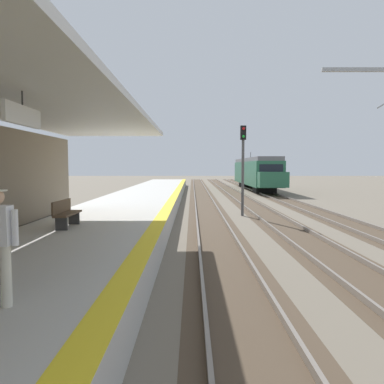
% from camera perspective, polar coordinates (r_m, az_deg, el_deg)
% --- Properties ---
extents(station_platform, '(5.00, 80.00, 0.91)m').
position_cam_1_polar(station_platform, '(15.12, -13.40, -5.29)').
color(station_platform, '#B7B5AD').
rests_on(station_platform, ground).
extents(track_pair_nearest_platform, '(2.34, 120.00, 0.16)m').
position_cam_1_polar(track_pair_nearest_platform, '(18.77, 2.73, -4.61)').
color(track_pair_nearest_platform, '#4C3D2D').
rests_on(track_pair_nearest_platform, ground).
extents(track_pair_middle, '(2.34, 120.00, 0.16)m').
position_cam_1_polar(track_pair_middle, '(19.25, 12.92, -4.49)').
color(track_pair_middle, '#4C3D2D').
rests_on(track_pair_middle, ground).
extents(track_pair_far_side, '(2.34, 120.00, 0.16)m').
position_cam_1_polar(track_pair_far_side, '(20.29, 22.34, -4.25)').
color(track_pair_far_side, '#4C3D2D').
rests_on(track_pair_far_side, ground).
extents(approaching_train, '(2.93, 19.60, 4.76)m').
position_cam_1_polar(approaching_train, '(44.77, 9.77, 3.12)').
color(approaching_train, '#286647').
rests_on(approaching_train, ground).
extents(rail_signal_post, '(0.32, 0.34, 5.20)m').
position_cam_1_polar(rail_signal_post, '(21.07, 7.79, 4.89)').
color(rail_signal_post, '#4C4C4C').
rests_on(rail_signal_post, ground).
extents(platform_bench, '(0.45, 1.60, 0.88)m').
position_cam_1_polar(platform_bench, '(12.49, -19.56, -3.10)').
color(platform_bench, brown).
rests_on(platform_bench, station_platform).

